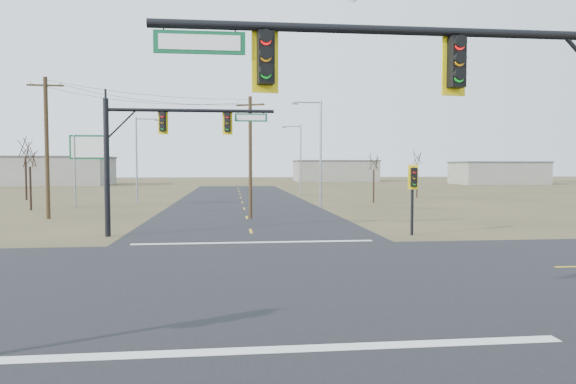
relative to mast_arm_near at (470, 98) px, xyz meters
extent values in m
plane|color=brown|center=(-3.91, 7.50, -5.26)|extent=(320.00, 320.00, 0.00)
cube|color=black|center=(-3.91, 7.50, -5.25)|extent=(160.00, 14.00, 0.02)
cube|color=black|center=(-3.91, 7.50, -5.24)|extent=(14.00, 160.00, 0.02)
cube|color=silver|center=(-3.91, 0.00, -5.23)|extent=(12.00, 0.40, 0.01)
cube|color=silver|center=(-3.91, 15.00, -5.23)|extent=(12.00, 0.40, 0.01)
cylinder|color=black|center=(-1.48, 0.00, 1.37)|extent=(10.32, 0.19, 0.19)
cube|color=#0B4F2D|center=(-5.63, 0.00, 1.02)|extent=(1.80, 0.05, 0.45)
cylinder|color=black|center=(-11.72, 18.25, -1.52)|extent=(0.30, 0.30, 7.47)
cylinder|color=black|center=(-7.19, 18.25, 1.61)|extent=(9.07, 0.19, 0.19)
cube|color=#0B4F2D|center=(-3.92, 18.25, 1.26)|extent=(1.80, 0.05, 0.45)
cylinder|color=black|center=(4.93, 16.99, -3.38)|extent=(0.16, 0.16, 3.75)
cylinder|color=#41301B|center=(-3.66, 26.70, -0.85)|extent=(0.25, 0.25, 8.82)
cube|color=#41301B|center=(-3.66, 26.70, 2.96)|extent=(2.02, 0.99, 0.12)
cylinder|color=#41301B|center=(-18.28, 28.43, -0.14)|extent=(0.30, 0.30, 10.23)
cube|color=#41301B|center=(-18.28, 28.43, 4.37)|extent=(2.50, 0.27, 0.12)
cylinder|color=gray|center=(-19.39, 38.75, -1.91)|extent=(0.18, 0.18, 6.70)
cylinder|color=gray|center=(-16.71, 38.75, -1.91)|extent=(0.18, 0.18, 6.70)
cube|color=#0B4F2D|center=(-18.05, 38.75, 0.32)|extent=(3.57, 0.14, 2.23)
cylinder|color=gray|center=(3.13, 36.08, -0.35)|extent=(0.20, 0.20, 9.82)
cylinder|color=gray|center=(1.95, 36.08, 4.36)|extent=(2.36, 0.12, 0.12)
cube|color=gray|center=(0.77, 36.08, 4.26)|extent=(0.55, 0.26, 0.18)
cylinder|color=gray|center=(4.01, 56.24, -0.66)|extent=(0.18, 0.18, 9.19)
cylinder|color=gray|center=(2.90, 56.24, 3.74)|extent=(2.21, 0.11, 0.11)
cube|color=gray|center=(1.80, 56.24, 3.64)|extent=(0.53, 0.30, 0.17)
cylinder|color=gray|center=(-14.81, 44.29, -0.80)|extent=(0.18, 0.18, 8.90)
cylinder|color=gray|center=(-13.74, 44.29, 3.45)|extent=(2.14, 0.11, 0.11)
cube|color=gray|center=(-12.67, 44.29, 3.35)|extent=(0.50, 0.25, 0.16)
cylinder|color=black|center=(-22.34, 36.13, -3.36)|extent=(0.19, 0.19, 3.79)
cylinder|color=black|center=(-28.01, 50.13, -2.79)|extent=(0.23, 0.23, 4.93)
cylinder|color=black|center=(9.72, 41.71, -3.54)|extent=(0.18, 0.18, 3.44)
cylinder|color=black|center=(17.49, 50.02, -3.22)|extent=(0.18, 0.18, 4.07)
cube|color=gray|center=(-43.91, 97.50, -2.51)|extent=(28.00, 14.00, 5.50)
cube|color=gray|center=(21.09, 117.50, -2.76)|extent=(20.00, 12.00, 5.00)
cube|color=gray|center=(51.09, 92.50, -3.01)|extent=(18.00, 10.00, 4.50)
camera|label=1|loc=(-5.01, -10.40, -1.43)|focal=32.00mm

